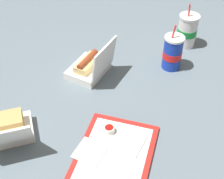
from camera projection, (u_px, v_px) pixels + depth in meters
ground_plane at (123, 101)px, 1.31m from camera, size 3.20×3.20×0.00m
food_tray at (113, 158)px, 1.08m from camera, size 0.40×0.31×0.01m
ketchup_cup at (109, 129)px, 1.16m from camera, size 0.04×0.04×0.02m
napkin_stack at (91, 152)px, 1.09m from camera, size 0.10×0.10×0.00m
plastic_fork at (140, 146)px, 1.11m from camera, size 0.11×0.02×0.00m
clamshell_hotdog_front at (90, 67)px, 1.42m from camera, size 0.20×0.18×0.18m
clamshell_sandwich_right at (6, 130)px, 1.13m from camera, size 0.27×0.27×0.16m
soda_cup_back at (187, 31)px, 1.57m from camera, size 0.10×0.10×0.23m
soda_cup_center at (172, 53)px, 1.43m from camera, size 0.09×0.09×0.23m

